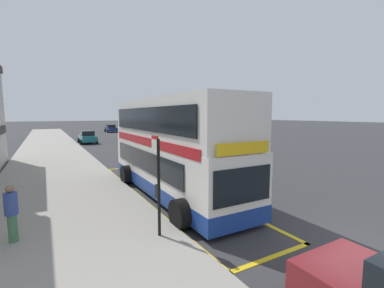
{
  "coord_description": "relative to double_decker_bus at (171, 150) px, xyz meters",
  "views": [
    {
      "loc": [
        -7.5,
        -3.37,
        3.7
      ],
      "look_at": [
        -1.0,
        8.12,
        2.21
      ],
      "focal_mm": 24.44,
      "sensor_mm": 36.0,
      "label": 1
    }
  ],
  "objects": [
    {
      "name": "pedestrian_waiting_near_sign",
      "position": [
        -5.98,
        -2.28,
        -1.04
      ],
      "size": [
        0.34,
        0.34,
        1.63
      ],
      "color": "#3F724C",
      "rests_on": "pavement_near"
    },
    {
      "name": "parked_car_teal_far",
      "position": [
        -0.27,
        25.01,
        -1.26
      ],
      "size": [
        2.09,
        4.2,
        1.62
      ],
      "rotation": [
        0.0,
        0.0,
        0.05
      ],
      "color": "#196066",
      "rests_on": "ground"
    },
    {
      "name": "parked_car_white_ahead",
      "position": [
        5.4,
        26.58,
        -1.26
      ],
      "size": [
        2.09,
        4.2,
        1.62
      ],
      "rotation": [
        0.0,
        0.0,
        3.09
      ],
      "color": "silver",
      "rests_on": "ground"
    },
    {
      "name": "ground_plane",
      "position": [
        2.46,
        24.5,
        -2.06
      ],
      "size": [
        260.0,
        260.0,
        0.0
      ],
      "primitive_type": "plane",
      "color": "#333335"
    },
    {
      "name": "bus_stop_sign",
      "position": [
        -2.24,
        -3.89,
        -0.22
      ],
      "size": [
        0.09,
        0.51,
        2.94
      ],
      "color": "black",
      "rests_on": "pavement_near"
    },
    {
      "name": "bus_bay_markings",
      "position": [
        -0.06,
        0.33,
        -2.06
      ],
      "size": [
        2.96,
        13.42,
        0.01
      ],
      "color": "gold",
      "rests_on": "ground"
    },
    {
      "name": "parked_car_navy_kerbside",
      "position": [
        7.09,
        45.12,
        -1.26
      ],
      "size": [
        2.09,
        4.2,
        1.62
      ],
      "rotation": [
        0.0,
        0.0,
        3.15
      ],
      "color": "navy",
      "rests_on": "ground"
    },
    {
      "name": "pavement_near",
      "position": [
        -4.54,
        24.5,
        -1.99
      ],
      "size": [
        6.0,
        76.0,
        0.14
      ],
      "primitive_type": "cube",
      "color": "gray",
      "rests_on": "ground"
    },
    {
      "name": "double_decker_bus",
      "position": [
        0.0,
        0.0,
        0.0
      ],
      "size": [
        3.18,
        10.1,
        4.4
      ],
      "color": "white",
      "rests_on": "ground"
    }
  ]
}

